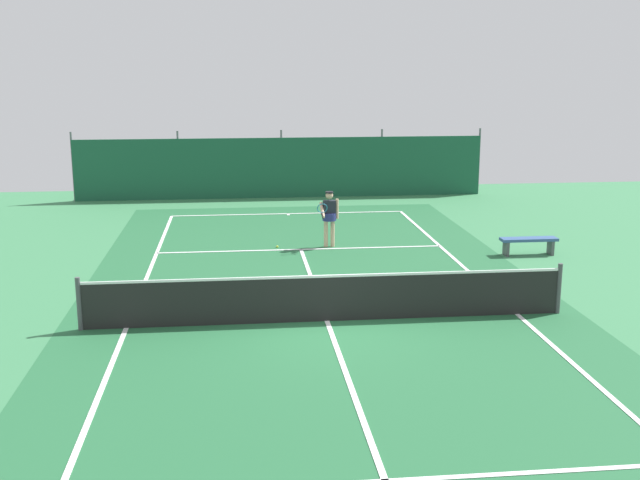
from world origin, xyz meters
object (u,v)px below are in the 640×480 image
(tennis_player, at_px, (329,215))
(parked_car, at_px, (376,165))
(tennis_net, at_px, (327,298))
(courtside_bench, at_px, (529,242))
(tennis_ball_near_player, at_px, (277,247))

(tennis_player, xyz_separation_m, parked_car, (3.59, 12.05, -0.12))
(tennis_net, bearing_deg, tennis_player, 82.71)
(parked_car, bearing_deg, courtside_bench, -82.33)
(tennis_ball_near_player, bearing_deg, parked_car, 66.92)
(tennis_player, bearing_deg, tennis_ball_near_player, -5.08)
(tennis_ball_near_player, height_order, parked_car, parked_car)
(tennis_ball_near_player, bearing_deg, courtside_bench, -13.17)
(tennis_net, relative_size, tennis_player, 6.17)
(tennis_net, relative_size, parked_car, 2.41)
(tennis_net, height_order, tennis_player, tennis_player)
(tennis_ball_near_player, xyz_separation_m, parked_car, (5.11, 12.00, 0.81))
(tennis_player, xyz_separation_m, tennis_ball_near_player, (-1.52, 0.05, -0.93))
(tennis_net, bearing_deg, courtside_bench, 38.92)
(tennis_net, height_order, courtside_bench, tennis_net)
(tennis_player, bearing_deg, tennis_net, 79.54)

